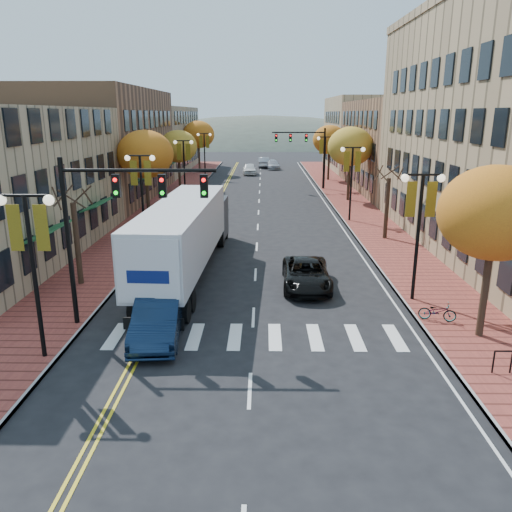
{
  "coord_description": "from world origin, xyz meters",
  "views": [
    {
      "loc": [
        0.4,
        -16.27,
        8.63
      ],
      "look_at": [
        0.09,
        6.08,
        2.2
      ],
      "focal_mm": 35.0,
      "sensor_mm": 36.0,
      "label": 1
    }
  ],
  "objects_px": {
    "black_suv": "(306,274)",
    "bicycle": "(437,311)",
    "navy_sedan": "(158,318)",
    "semi_truck": "(188,231)"
  },
  "relations": [
    {
      "from": "bicycle",
      "to": "navy_sedan",
      "type": "bearing_deg",
      "value": 113.43
    },
    {
      "from": "bicycle",
      "to": "black_suv",
      "type": "bearing_deg",
      "value": 64.64
    },
    {
      "from": "navy_sedan",
      "to": "bicycle",
      "type": "relative_size",
      "value": 3.28
    },
    {
      "from": "black_suv",
      "to": "semi_truck",
      "type": "bearing_deg",
      "value": 161.62
    },
    {
      "from": "semi_truck",
      "to": "black_suv",
      "type": "xyz_separation_m",
      "value": [
        6.35,
        -2.24,
        -1.73
      ]
    },
    {
      "from": "bicycle",
      "to": "semi_truck",
      "type": "bearing_deg",
      "value": 75.41
    },
    {
      "from": "semi_truck",
      "to": "navy_sedan",
      "type": "relative_size",
      "value": 3.35
    },
    {
      "from": "semi_truck",
      "to": "bicycle",
      "type": "relative_size",
      "value": 11.0
    },
    {
      "from": "semi_truck",
      "to": "black_suv",
      "type": "relative_size",
      "value": 3.27
    },
    {
      "from": "black_suv",
      "to": "bicycle",
      "type": "xyz_separation_m",
      "value": [
        5.17,
        -4.52,
        -0.16
      ]
    }
  ]
}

